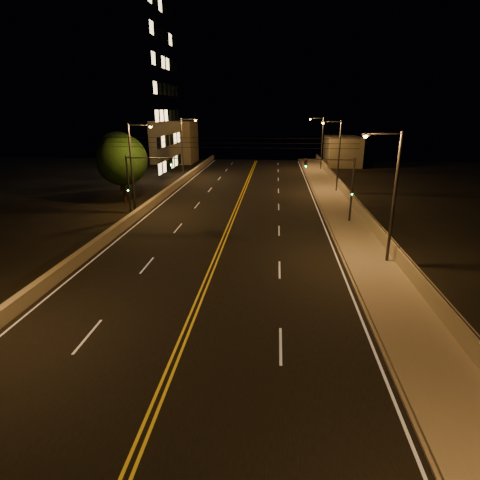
# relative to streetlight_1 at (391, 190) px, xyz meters

# --- Properties ---
(road) EXTENTS (18.00, 120.00, 0.02)m
(road) POSITION_rel_streetlight_1_xyz_m (-11.51, -1.14, -5.12)
(road) COLOR black
(road) RESTS_ON ground
(sidewalk) EXTENTS (3.60, 120.00, 0.30)m
(sidewalk) POSITION_rel_streetlight_1_xyz_m (-0.71, -1.14, -4.98)
(sidewalk) COLOR gray
(sidewalk) RESTS_ON ground
(curb) EXTENTS (0.14, 120.00, 0.15)m
(curb) POSITION_rel_streetlight_1_xyz_m (-2.58, -1.14, -5.06)
(curb) COLOR gray
(curb) RESTS_ON ground
(parapet_wall) EXTENTS (0.30, 120.00, 1.00)m
(parapet_wall) POSITION_rel_streetlight_1_xyz_m (0.94, -1.14, -4.33)
(parapet_wall) COLOR gray
(parapet_wall) RESTS_ON sidewalk
(jersey_barrier) EXTENTS (0.45, 120.00, 0.87)m
(jersey_barrier) POSITION_rel_streetlight_1_xyz_m (-20.72, -1.14, -4.70)
(jersey_barrier) COLOR gray
(jersey_barrier) RESTS_ON ground
(distant_building_right) EXTENTS (6.00, 10.00, 5.26)m
(distant_building_right) POSITION_rel_streetlight_1_xyz_m (4.99, 52.15, -2.50)
(distant_building_right) COLOR slate
(distant_building_right) RESTS_ON ground
(distant_building_left) EXTENTS (8.00, 8.00, 7.99)m
(distant_building_left) POSITION_rel_streetlight_1_xyz_m (-27.51, 53.35, -1.14)
(distant_building_left) COLOR slate
(distant_building_left) RESTS_ON ground
(parapet_rail) EXTENTS (0.06, 120.00, 0.06)m
(parapet_rail) POSITION_rel_streetlight_1_xyz_m (0.94, -1.14, -3.80)
(parapet_rail) COLOR black
(parapet_rail) RESTS_ON parapet_wall
(lane_markings) EXTENTS (17.32, 116.00, 0.00)m
(lane_markings) POSITION_rel_streetlight_1_xyz_m (-11.51, -1.21, -5.11)
(lane_markings) COLOR silver
(lane_markings) RESTS_ON road
(streetlight_1) EXTENTS (2.55, 0.28, 8.86)m
(streetlight_1) POSITION_rel_streetlight_1_xyz_m (0.00, 0.00, 0.00)
(streetlight_1) COLOR #2D2D33
(streetlight_1) RESTS_ON ground
(streetlight_2) EXTENTS (2.55, 0.28, 8.86)m
(streetlight_2) POSITION_rel_streetlight_1_xyz_m (0.00, 24.76, 0.00)
(streetlight_2) COLOR #2D2D33
(streetlight_2) RESTS_ON ground
(streetlight_3) EXTENTS (2.55, 0.28, 8.86)m
(streetlight_3) POSITION_rel_streetlight_1_xyz_m (0.00, 44.13, 0.00)
(streetlight_3) COLOR #2D2D33
(streetlight_3) RESTS_ON ground
(streetlight_5) EXTENTS (2.55, 0.28, 8.86)m
(streetlight_5) POSITION_rel_streetlight_1_xyz_m (-21.43, 12.53, 0.00)
(streetlight_5) COLOR #2D2D33
(streetlight_5) RESTS_ON ground
(streetlight_6) EXTENTS (2.55, 0.28, 8.86)m
(streetlight_6) POSITION_rel_streetlight_1_xyz_m (-21.43, 34.82, 0.00)
(streetlight_6) COLOR #2D2D33
(streetlight_6) RESTS_ON ground
(traffic_signal_right) EXTENTS (5.11, 0.31, 6.05)m
(traffic_signal_right) POSITION_rel_streetlight_1_xyz_m (-1.52, 10.21, -1.30)
(traffic_signal_right) COLOR #2D2D33
(traffic_signal_right) RESTS_ON ground
(traffic_signal_left) EXTENTS (5.11, 0.31, 6.05)m
(traffic_signal_left) POSITION_rel_streetlight_1_xyz_m (-20.31, 10.21, -1.30)
(traffic_signal_left) COLOR #2D2D33
(traffic_signal_left) RESTS_ON ground
(overhead_wires) EXTENTS (22.00, 0.03, 0.83)m
(overhead_wires) POSITION_rel_streetlight_1_xyz_m (-11.51, 8.36, 2.27)
(overhead_wires) COLOR black
(building_tower) EXTENTS (24.00, 15.00, 30.57)m
(building_tower) POSITION_rel_streetlight_1_xyz_m (-35.88, 35.78, 9.58)
(building_tower) COLOR slate
(building_tower) RESTS_ON ground
(tree_0) EXTENTS (5.60, 5.60, 7.59)m
(tree_0) POSITION_rel_streetlight_1_xyz_m (-24.43, 17.11, -0.35)
(tree_0) COLOR black
(tree_0) RESTS_ON ground
(tree_1) EXTENTS (5.52, 5.52, 7.48)m
(tree_1) POSITION_rel_streetlight_1_xyz_m (-27.34, 23.68, -0.42)
(tree_1) COLOR black
(tree_1) RESTS_ON ground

